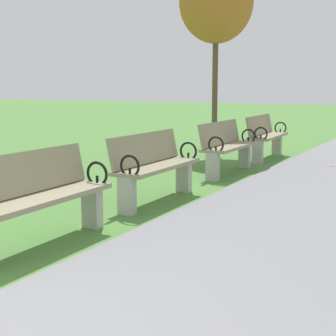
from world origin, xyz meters
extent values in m
cube|color=gray|center=(-0.45, 2.19, 0.47)|extent=(0.47, 1.61, 0.05)
cube|color=gray|center=(-0.64, 2.19, 0.70)|extent=(0.15, 1.60, 0.40)
cube|color=#A8A59E|center=(-0.46, 2.93, 0.23)|extent=(0.20, 0.12, 0.45)
torus|color=black|center=(-0.40, 2.95, 0.59)|extent=(0.27, 0.03, 0.27)
cylinder|color=black|center=(-0.40, 2.95, 0.51)|extent=(0.03, 0.03, 0.12)
cube|color=gray|center=(-0.45, 4.31, 0.47)|extent=(0.45, 1.60, 0.05)
cube|color=gray|center=(-0.64, 4.31, 0.70)|extent=(0.14, 1.60, 0.40)
cube|color=#A8A59E|center=(-0.44, 3.57, 0.23)|extent=(0.20, 0.12, 0.45)
cube|color=#A8A59E|center=(-0.46, 5.05, 0.23)|extent=(0.20, 0.12, 0.45)
torus|color=black|center=(-0.38, 3.55, 0.59)|extent=(0.27, 0.03, 0.27)
cylinder|color=black|center=(-0.38, 3.55, 0.51)|extent=(0.03, 0.03, 0.12)
torus|color=black|center=(-0.40, 5.07, 0.59)|extent=(0.27, 0.03, 0.27)
cylinder|color=black|center=(-0.40, 5.07, 0.51)|extent=(0.03, 0.03, 0.12)
cube|color=gray|center=(-0.45, 6.76, 0.47)|extent=(0.46, 1.61, 0.05)
cube|color=gray|center=(-0.64, 6.75, 0.70)|extent=(0.14, 1.60, 0.40)
cube|color=#A8A59E|center=(-0.44, 6.02, 0.23)|extent=(0.20, 0.12, 0.45)
cube|color=#A8A59E|center=(-0.46, 7.50, 0.23)|extent=(0.20, 0.12, 0.45)
torus|color=black|center=(-0.38, 6.00, 0.59)|extent=(0.27, 0.03, 0.27)
cylinder|color=black|center=(-0.38, 6.00, 0.51)|extent=(0.03, 0.03, 0.12)
torus|color=black|center=(-0.40, 7.52, 0.59)|extent=(0.27, 0.03, 0.27)
cylinder|color=black|center=(-0.40, 7.52, 0.51)|extent=(0.03, 0.03, 0.12)
cube|color=gray|center=(-0.45, 8.84, 0.47)|extent=(0.51, 1.62, 0.05)
cube|color=gray|center=(-0.64, 8.83, 0.70)|extent=(0.20, 1.60, 0.40)
cube|color=#A8A59E|center=(-0.42, 8.10, 0.23)|extent=(0.21, 0.13, 0.45)
cube|color=#A8A59E|center=(-0.48, 9.58, 0.23)|extent=(0.21, 0.13, 0.45)
torus|color=black|center=(-0.35, 8.08, 0.59)|extent=(0.27, 0.04, 0.27)
cylinder|color=black|center=(-0.35, 8.08, 0.51)|extent=(0.03, 0.03, 0.12)
torus|color=black|center=(-0.43, 9.60, 0.59)|extent=(0.27, 0.04, 0.27)
cylinder|color=black|center=(-0.43, 9.60, 0.51)|extent=(0.03, 0.03, 0.12)
cylinder|color=brown|center=(-1.76, 9.02, 1.36)|extent=(0.12, 0.12, 2.73)
ellipsoid|color=#B26B28|center=(-1.76, 9.02, 3.29)|extent=(1.60, 1.60, 1.76)
cylinder|color=#AD6B23|center=(-1.35, 5.37, 0.00)|extent=(0.09, 0.09, 0.00)
cylinder|color=#BC842D|center=(0.96, 8.36, 0.02)|extent=(0.14, 0.14, 0.00)
cylinder|color=#93511E|center=(-1.91, 9.70, 0.00)|extent=(0.09, 0.09, 0.00)
cylinder|color=gold|center=(-2.43, 3.46, 0.00)|extent=(0.14, 0.14, 0.00)
camera|label=1|loc=(2.79, -1.21, 1.51)|focal=53.43mm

